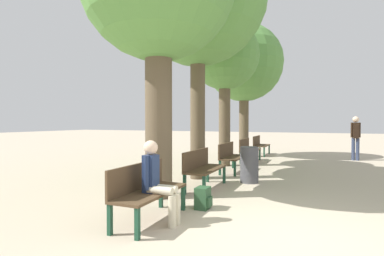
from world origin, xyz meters
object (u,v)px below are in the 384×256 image
bench_row_1 (202,166)px  tree_row_3 (244,64)px  bench_row_4 (260,144)px  bench_row_0 (146,188)px  person_seated (157,179)px  tree_row_2 (225,57)px  bench_row_2 (231,155)px  trash_bin (249,165)px  bench_row_3 (248,148)px  backpack (203,198)px  pedestrian_near (356,135)px

bench_row_1 → tree_row_3: 7.51m
tree_row_3 → bench_row_4: bearing=58.0°
bench_row_0 → person_seated: person_seated is taller
bench_row_0 → tree_row_2: size_ratio=0.30×
bench_row_1 → bench_row_2: bearing=90.0°
tree_row_3 → trash_bin: bearing=-75.5°
bench_row_2 → bench_row_3: size_ratio=1.00×
bench_row_4 → tree_row_2: tree_row_2 is taller
tree_row_3 → person_seated: bearing=-85.1°
tree_row_2 → tree_row_3: size_ratio=0.87×
bench_row_4 → person_seated: (0.24, -9.98, 0.16)m
tree_row_2 → bench_row_3: bearing=67.9°
bench_row_1 → person_seated: person_seated is taller
bench_row_4 → tree_row_2: 5.07m
bench_row_0 → tree_row_2: 6.95m
bench_row_0 → bench_row_4: (0.00, 9.93, 0.00)m
tree_row_3 → backpack: bearing=-81.9°
bench_row_3 → pedestrian_near: pedestrian_near is taller
bench_row_4 → bench_row_1: bearing=-90.0°
bench_row_2 → tree_row_2: bearing=115.7°
bench_row_2 → tree_row_3: tree_row_3 is taller
tree_row_2 → trash_bin: tree_row_2 is taller
bench_row_0 → bench_row_4: same height
bench_row_3 → backpack: 6.54m
bench_row_4 → bench_row_2: bearing=-90.0°
bench_row_0 → bench_row_3: (0.00, 7.45, 0.00)m
bench_row_1 → backpack: size_ratio=3.96×
bench_row_2 → bench_row_0: bearing=-90.0°
bench_row_2 → trash_bin: size_ratio=1.68×
bench_row_3 → tree_row_2: bearing=-112.1°
bench_row_4 → bench_row_3: bearing=-90.0°
bench_row_4 → person_seated: 9.98m
bench_row_4 → person_seated: bearing=-88.6°
bench_row_3 → bench_row_4: (0.00, 2.48, 0.00)m
bench_row_1 → trash_bin: (0.88, 1.07, -0.06)m
tree_row_3 → trash_bin: tree_row_3 is taller
tree_row_3 → backpack: tree_row_3 is taller
bench_row_4 → trash_bin: 6.44m
bench_row_2 → bench_row_4: (0.00, 4.96, 0.00)m
bench_row_0 → pedestrian_near: bearing=67.9°
bench_row_3 → person_seated: bearing=-88.2°
bench_row_3 → tree_row_2: tree_row_2 is taller
bench_row_4 → backpack: bearing=-86.1°
bench_row_0 → bench_row_2: bearing=90.0°
bench_row_3 → backpack: (0.61, -6.50, -0.33)m
bench_row_3 → tree_row_3: tree_row_3 is taller
backpack → bench_row_3: bearing=95.4°
tree_row_2 → pedestrian_near: bearing=37.7°
pedestrian_near → trash_bin: 6.69m
pedestrian_near → bench_row_1: bearing=-118.8°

